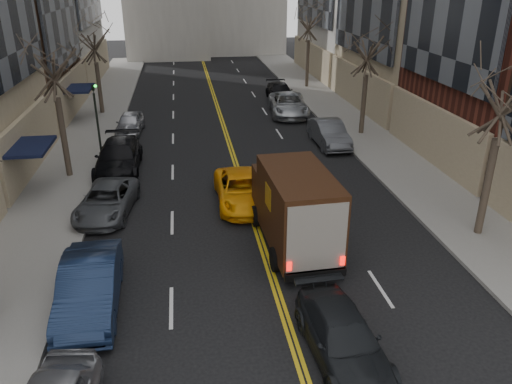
{
  "coord_description": "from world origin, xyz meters",
  "views": [
    {
      "loc": [
        -2.76,
        -5.36,
        9.77
      ],
      "look_at": [
        -0.2,
        11.72,
        2.2
      ],
      "focal_mm": 35.0,
      "sensor_mm": 36.0,
      "label": 1
    }
  ],
  "objects_px": {
    "pedestrian": "(285,177)",
    "observer_sedan": "(343,337)",
    "taxi": "(242,190)",
    "ups_truck": "(294,208)"
  },
  "relations": [
    {
      "from": "pedestrian",
      "to": "observer_sedan",
      "type": "bearing_deg",
      "value": 163.71
    },
    {
      "from": "observer_sedan",
      "to": "taxi",
      "type": "xyz_separation_m",
      "value": [
        -1.5,
        10.41,
        0.04
      ]
    },
    {
      "from": "pedestrian",
      "to": "taxi",
      "type": "bearing_deg",
      "value": 96.07
    },
    {
      "from": "observer_sedan",
      "to": "pedestrian",
      "type": "xyz_separation_m",
      "value": [
        0.64,
        11.15,
        0.25
      ]
    },
    {
      "from": "observer_sedan",
      "to": "pedestrian",
      "type": "height_order",
      "value": "pedestrian"
    },
    {
      "from": "ups_truck",
      "to": "pedestrian",
      "type": "xyz_separation_m",
      "value": [
        0.64,
        4.93,
        -0.74
      ]
    },
    {
      "from": "ups_truck",
      "to": "observer_sedan",
      "type": "height_order",
      "value": "ups_truck"
    },
    {
      "from": "ups_truck",
      "to": "pedestrian",
      "type": "bearing_deg",
      "value": 79.98
    },
    {
      "from": "ups_truck",
      "to": "taxi",
      "type": "height_order",
      "value": "ups_truck"
    },
    {
      "from": "taxi",
      "to": "pedestrian",
      "type": "bearing_deg",
      "value": 18.82
    }
  ]
}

